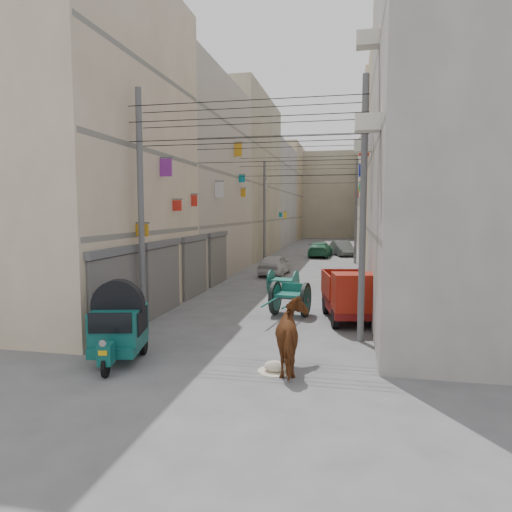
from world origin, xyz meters
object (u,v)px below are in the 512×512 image
(tonga_cart, at_px, (290,298))
(auto_rickshaw, at_px, (119,325))
(distant_car_white, at_px, (275,265))
(mini_truck, at_px, (350,298))
(distant_car_green, at_px, (320,249))
(feed_sack, at_px, (275,366))
(distant_car_grey, at_px, (342,248))
(horse, at_px, (294,336))
(second_cart, at_px, (283,281))

(tonga_cart, bearing_deg, auto_rickshaw, -112.13)
(auto_rickshaw, xyz_separation_m, distant_car_white, (1.31, 17.38, -0.33))
(mini_truck, bearing_deg, distant_car_white, 100.48)
(auto_rickshaw, relative_size, distant_car_green, 0.54)
(mini_truck, distance_m, distant_car_green, 24.45)
(feed_sack, bearing_deg, distant_car_green, 91.65)
(distant_car_grey, bearing_deg, feed_sack, -108.71)
(horse, bearing_deg, mini_truck, -116.47)
(second_cart, height_order, feed_sack, second_cart)
(auto_rickshaw, distance_m, horse, 4.67)
(second_cart, distance_m, distant_car_white, 6.79)
(tonga_cart, distance_m, distant_car_white, 11.34)
(feed_sack, bearing_deg, distant_car_white, 99.48)
(second_cart, distance_m, feed_sack, 10.81)
(mini_truck, height_order, distant_car_grey, mini_truck)
(feed_sack, xyz_separation_m, distant_car_grey, (1.01, 31.25, 0.53))
(horse, bearing_deg, feed_sack, 10.05)
(horse, height_order, distant_car_grey, horse)
(second_cart, relative_size, feed_sack, 2.74)
(second_cart, bearing_deg, feed_sack, -74.27)
(mini_truck, bearing_deg, feed_sack, -119.59)
(distant_car_grey, xyz_separation_m, distant_car_green, (-1.86, -1.50, -0.01))
(mini_truck, xyz_separation_m, horse, (-1.36, -5.26, -0.04))
(auto_rickshaw, distance_m, feed_sack, 4.29)
(mini_truck, bearing_deg, distant_car_green, 85.13)
(auto_rickshaw, bearing_deg, second_cart, 62.11)
(feed_sack, bearing_deg, second_cart, 97.30)
(distant_car_grey, bearing_deg, distant_car_green, -158.07)
(mini_truck, height_order, feed_sack, mini_truck)
(auto_rickshaw, xyz_separation_m, distant_car_grey, (5.21, 31.30, -0.32))
(auto_rickshaw, bearing_deg, feed_sack, -12.47)
(auto_rickshaw, bearing_deg, tonga_cart, 46.02)
(second_cart, bearing_deg, distant_car_green, 96.89)
(tonga_cart, relative_size, mini_truck, 0.84)
(mini_truck, xyz_separation_m, distant_car_white, (-4.71, 11.88, -0.26))
(mini_truck, xyz_separation_m, second_cart, (-3.19, 5.26, -0.29))
(auto_rickshaw, xyz_separation_m, distant_car_green, (3.35, 29.80, -0.33))
(distant_car_green, bearing_deg, feed_sack, 94.79)
(auto_rickshaw, relative_size, feed_sack, 4.56)
(second_cart, bearing_deg, distant_car_grey, 91.83)
(mini_truck, relative_size, horse, 1.74)
(auto_rickshaw, relative_size, mini_truck, 0.68)
(distant_car_white, bearing_deg, second_cart, 106.32)
(mini_truck, relative_size, second_cart, 2.44)
(auto_rickshaw, distance_m, tonga_cart, 7.34)
(distant_car_grey, bearing_deg, auto_rickshaw, -116.32)
(distant_car_white, relative_size, distant_car_green, 0.85)
(horse, distance_m, distant_car_grey, 31.07)
(distant_car_white, bearing_deg, distant_car_green, -95.94)
(tonga_cart, distance_m, feed_sack, 6.29)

